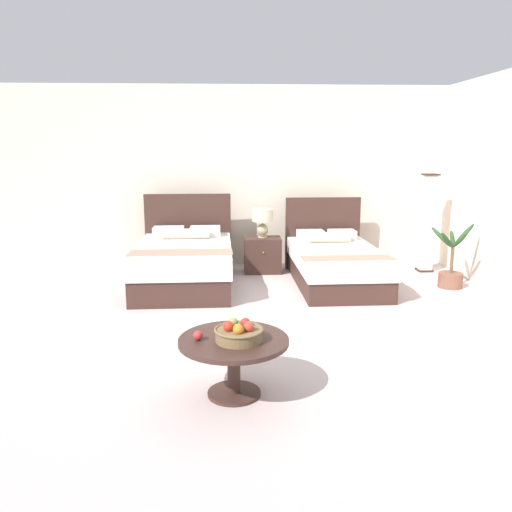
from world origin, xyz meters
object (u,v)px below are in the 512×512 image
(table_lamp, at_px, (263,219))
(floor_lamp_corner, at_px, (427,223))
(coffee_table, at_px, (234,351))
(fruit_bowl, at_px, (239,333))
(bed_near_corner, at_px, (335,263))
(potted_palm, at_px, (451,270))
(loose_apple, at_px, (198,336))
(bed_near_window, at_px, (185,262))
(nightstand, at_px, (263,255))

(table_lamp, xyz_separation_m, floor_lamp_corner, (2.51, -0.08, -0.07))
(coffee_table, height_order, fruit_bowl, fruit_bowl)
(floor_lamp_corner, bearing_deg, bed_near_corner, -156.91)
(coffee_table, relative_size, potted_palm, 0.94)
(floor_lamp_corner, distance_m, potted_palm, 1.07)
(fruit_bowl, xyz_separation_m, loose_apple, (-0.31, 0.03, -0.03))
(table_lamp, bearing_deg, fruit_bowl, -95.94)
(bed_near_window, relative_size, table_lamp, 4.79)
(fruit_bowl, bearing_deg, table_lamp, 84.06)
(bed_near_corner, bearing_deg, potted_palm, -10.69)
(coffee_table, height_order, potted_palm, potted_palm)
(nightstand, relative_size, table_lamp, 1.27)
(fruit_bowl, bearing_deg, coffee_table, 131.39)
(loose_apple, bearing_deg, potted_palm, 42.79)
(loose_apple, distance_m, floor_lamp_corner, 5.11)
(nightstand, bearing_deg, fruit_bowl, -95.97)
(table_lamp, bearing_deg, loose_apple, -100.24)
(coffee_table, bearing_deg, table_lamp, 83.45)
(bed_near_corner, xyz_separation_m, coffee_table, (-1.43, -3.27, 0.07))
(table_lamp, distance_m, floor_lamp_corner, 2.51)
(bed_near_window, height_order, nightstand, bed_near_window)
(floor_lamp_corner, bearing_deg, potted_palm, -89.78)
(coffee_table, distance_m, floor_lamp_corner, 4.94)
(floor_lamp_corner, bearing_deg, table_lamp, 178.27)
(fruit_bowl, xyz_separation_m, floor_lamp_corner, (2.93, 3.97, 0.22))
(loose_apple, bearing_deg, fruit_bowl, -4.79)
(bed_near_window, bearing_deg, floor_lamp_corner, 10.32)
(bed_near_window, distance_m, loose_apple, 3.31)
(nightstand, bearing_deg, loose_apple, -100.29)
(loose_apple, relative_size, potted_palm, 0.08)
(table_lamp, xyz_separation_m, coffee_table, (-0.46, -4.00, -0.46))
(bed_near_corner, relative_size, fruit_bowl, 5.61)
(bed_near_window, distance_m, nightstand, 1.33)
(potted_palm, bearing_deg, coffee_table, -134.93)
(nightstand, relative_size, potted_palm, 0.62)
(potted_palm, bearing_deg, bed_near_corner, 169.31)
(nightstand, xyz_separation_m, loose_apple, (-0.73, -4.00, 0.23))
(bed_near_corner, height_order, fruit_bowl, bed_near_corner)
(bed_near_window, relative_size, floor_lamp_corner, 1.40)
(nightstand, relative_size, fruit_bowl, 1.49)
(nightstand, xyz_separation_m, fruit_bowl, (-0.42, -4.03, 0.26))
(loose_apple, bearing_deg, coffee_table, 3.98)
(table_lamp, relative_size, coffee_table, 0.52)
(floor_lamp_corner, xyz_separation_m, potted_palm, (0.00, -0.95, -0.50))
(nightstand, bearing_deg, bed_near_corner, -36.10)
(bed_near_corner, height_order, floor_lamp_corner, floor_lamp_corner)
(potted_palm, bearing_deg, table_lamp, 157.89)
(fruit_bowl, bearing_deg, loose_apple, 175.21)
(fruit_bowl, height_order, floor_lamp_corner, floor_lamp_corner)
(table_lamp, relative_size, loose_apple, 5.92)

